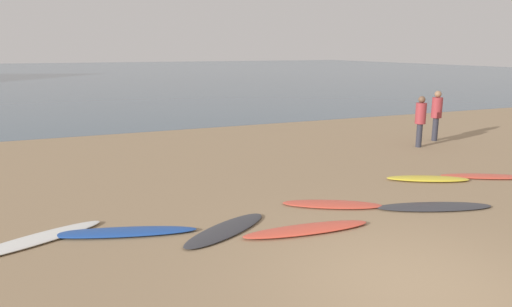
# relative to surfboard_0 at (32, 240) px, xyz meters

# --- Properties ---
(ground_plane) EXTENTS (120.00, 120.00, 0.20)m
(ground_plane) POSITION_rel_surfboard_0_xyz_m (4.97, 6.28, -0.14)
(ground_plane) COLOR #997C5B
(ground_plane) RESTS_ON ground
(ocean_water) EXTENTS (140.00, 100.00, 0.01)m
(ocean_water) POSITION_rel_surfboard_0_xyz_m (4.97, 60.17, -0.04)
(ocean_water) COLOR #475B6B
(ocean_water) RESTS_ON ground
(surfboard_0) EXTENTS (2.49, 1.49, 0.08)m
(surfboard_0) POSITION_rel_surfboard_0_xyz_m (0.00, 0.00, 0.00)
(surfboard_0) COLOR white
(surfboard_0) RESTS_ON ground
(surfboard_1) EXTENTS (2.70, 1.20, 0.09)m
(surfboard_1) POSITION_rel_surfboard_0_xyz_m (1.44, -0.22, 0.01)
(surfboard_1) COLOR #1E479E
(surfboard_1) RESTS_ON ground
(surfboard_2) EXTENTS (2.08, 1.56, 0.06)m
(surfboard_2) POSITION_rel_surfboard_0_xyz_m (3.20, -0.81, -0.01)
(surfboard_2) COLOR #333338
(surfboard_2) RESTS_ON ground
(surfboard_3) EXTENTS (2.45, 0.69, 0.09)m
(surfboard_3) POSITION_rel_surfboard_0_xyz_m (4.54, -1.39, 0.01)
(surfboard_3) COLOR #D84C38
(surfboard_3) RESTS_ON ground
(surfboard_4) EXTENTS (2.10, 1.47, 0.07)m
(surfboard_4) POSITION_rel_surfboard_0_xyz_m (5.72, -0.35, -0.00)
(surfboard_4) COLOR #D84C38
(surfboard_4) RESTS_ON ground
(surfboard_5) EXTENTS (2.47, 1.35, 0.07)m
(surfboard_5) POSITION_rel_surfboard_0_xyz_m (7.59, -1.30, -0.01)
(surfboard_5) COLOR #333338
(surfboard_5) RESTS_ON ground
(surfboard_6) EXTENTS (2.05, 1.37, 0.10)m
(surfboard_6) POSITION_rel_surfboard_0_xyz_m (8.96, 0.38, 0.01)
(surfboard_6) COLOR yellow
(surfboard_6) RESTS_ON ground
(surfboard_7) EXTENTS (2.18, 1.46, 0.07)m
(surfboard_7) POSITION_rel_surfboard_0_xyz_m (10.49, 0.02, -0.00)
(surfboard_7) COLOR #D84C38
(surfboard_7) RESTS_ON ground
(person_0) EXTENTS (0.34, 0.34, 1.70)m
(person_0) POSITION_rel_surfboard_0_xyz_m (11.61, 3.70, 0.97)
(person_0) COLOR #2D2D38
(person_0) RESTS_ON ground
(person_1) EXTENTS (0.36, 0.36, 1.78)m
(person_1) POSITION_rel_surfboard_0_xyz_m (12.91, 4.35, 1.01)
(person_1) COLOR #2D2D38
(person_1) RESTS_ON ground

